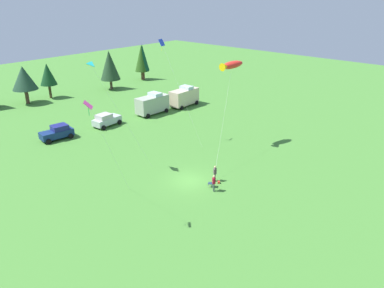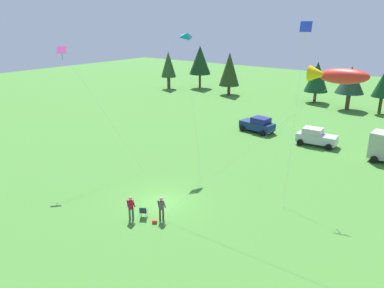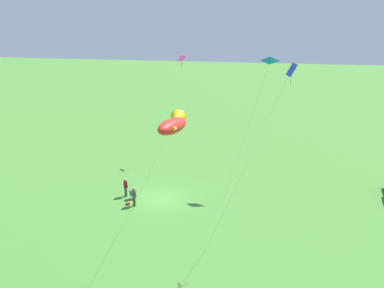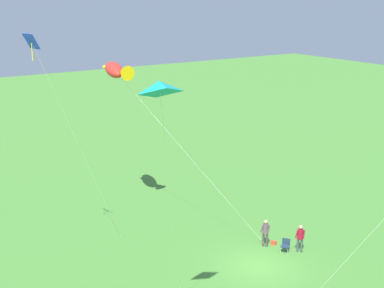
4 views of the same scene
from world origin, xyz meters
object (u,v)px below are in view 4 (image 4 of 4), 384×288
Objects in this scene: person_spectator at (300,236)px; kite_large_fish at (116,70)px; folding_chair at (286,244)px; kite_diamond_blue at (36,51)px; backpack_on_grass at (274,243)px; kite_delta_teal at (159,88)px; person_kite_flyer at (265,231)px.

person_spectator is 15.50m from kite_large_fish.
folding_chair is 0.06× the size of kite_diamond_blue.
backpack_on_grass is 0.02× the size of kite_diamond_blue.
kite_delta_teal is at bearing 159.56° from kite_large_fish.
kite_diamond_blue is (5.64, 12.34, 11.65)m from folding_chair.
person_spectator is at bearing -69.44° from kite_delta_teal.
person_kite_flyer is at bearing -110.49° from kite_diamond_blue.
kite_diamond_blue is 1.07× the size of kite_delta_teal.
kite_delta_teal is at bearing 118.11° from backpack_on_grass.
person_kite_flyer is 1.00× the size of person_spectator.
kite_delta_teal reaches higher than person_spectator.
person_kite_flyer is at bearing -98.28° from person_spectator.
kite_delta_teal is at bearing -9.90° from folding_chair.
kite_large_fish is 16.43m from kite_delta_teal.
person_spectator is at bearing -149.22° from kite_large_fish.
kite_large_fish is (10.30, 5.73, 9.64)m from folding_chair.
kite_diamond_blue is (4.41, 11.80, 11.11)m from person_kite_flyer.
kite_delta_teal is at bearing -23.51° from person_spectator.
person_kite_flyer is 13.86m from kite_large_fish.
backpack_on_grass is at bearing -110.00° from kite_diamond_blue.
kite_delta_teal reaches higher than kite_large_fish.
folding_chair is at bearing 76.96° from person_kite_flyer.
person_spectator is 0.13× the size of kite_diamond_blue.
folding_chair is at bearing -78.67° from person_spectator.
kite_large_fish is (10.77, 6.42, 9.11)m from person_spectator.
person_kite_flyer is 5.44× the size of backpack_on_grass.
backpack_on_grass is (1.12, -0.07, -0.38)m from folding_chair.
folding_chair is at bearing 176.37° from backpack_on_grass.
kite_delta_teal is (-6.25, 10.90, 10.73)m from person_kite_flyer.
backpack_on_grass is at bearing -147.71° from kite_large_fish.
backpack_on_grass is 17.48m from kite_delta_teal.
person_kite_flyer is at bearing -150.23° from kite_large_fish.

